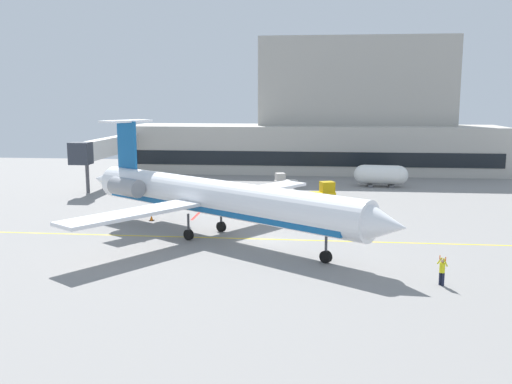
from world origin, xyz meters
TOP-DOWN VIEW (x-y plane):
  - ground at (-0.00, 0.00)m, footprint 120.00×120.00m
  - terminal_building at (6.59, 46.58)m, footprint 57.73×12.15m
  - jet_bridge_west at (-23.71, 28.91)m, footprint 2.40×20.69m
  - regional_jet at (-4.22, 1.22)m, footprint 29.96×23.52m
  - baggage_tug at (5.07, 19.47)m, footprint 4.01×2.77m
  - pushback_tractor at (0.22, 29.17)m, footprint 3.18×2.48m
  - fuel_tank at (12.92, 30.72)m, footprint 7.04×2.99m
  - marshaller at (12.37, -9.44)m, footprint 0.59×0.70m
  - safety_cone_alpha at (-11.23, 7.09)m, footprint 0.47×0.47m
  - safety_cone_bravo at (-4.00, 4.35)m, footprint 0.47×0.47m

SIDE VIEW (x-z plane):
  - ground at x=0.00m, z-range -0.10..0.00m
  - safety_cone_alpha at x=-11.23m, z-range -0.03..0.52m
  - safety_cone_bravo at x=-4.00m, z-range -0.03..0.52m
  - pushback_tractor at x=0.22m, z-range -0.09..1.77m
  - marshaller at x=12.37m, z-range 0.01..1.91m
  - baggage_tug at x=5.07m, z-range -0.11..2.07m
  - fuel_tank at x=12.92m, z-range 0.15..3.03m
  - regional_jet at x=-4.22m, z-range -1.33..8.22m
  - jet_bridge_west at x=-23.71m, z-range 1.81..8.19m
  - terminal_building at x=6.59m, z-range -2.55..18.48m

